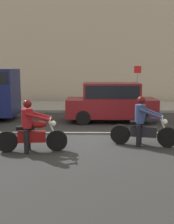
{
  "coord_description": "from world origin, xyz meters",
  "views": [
    {
      "loc": [
        0.14,
        -10.12,
        2.51
      ],
      "look_at": [
        0.02,
        -0.67,
        1.05
      ],
      "focal_mm": 46.57,
      "sensor_mm": 36.0,
      "label": 1
    }
  ],
  "objects_px": {
    "motorcycle_with_rider_denim_blue": "(143,126)",
    "street_sign_post": "(137,81)",
    "motorcycle_with_rider_crimson": "(31,131)",
    "parked_hatchback_maroon": "(111,102)"
  },
  "relations": [
    {
      "from": "motorcycle_with_rider_crimson",
      "to": "parked_hatchback_maroon",
      "type": "bearing_deg",
      "value": 60.75
    },
    {
      "from": "motorcycle_with_rider_crimson",
      "to": "parked_hatchback_maroon",
      "type": "xyz_separation_m",
      "value": [
        2.72,
        4.85,
        0.3
      ]
    },
    {
      "from": "motorcycle_with_rider_denim_blue",
      "to": "street_sign_post",
      "type": "distance_m",
      "value": 9.2
    },
    {
      "from": "motorcycle_with_rider_crimson",
      "to": "street_sign_post",
      "type": "relative_size",
      "value": 0.86
    },
    {
      "from": "street_sign_post",
      "to": "motorcycle_with_rider_crimson",
      "type": "bearing_deg",
      "value": -115.62
    },
    {
      "from": "motorcycle_with_rider_crimson",
      "to": "street_sign_post",
      "type": "xyz_separation_m",
      "value": [
        4.69,
        9.78,
        1.0
      ]
    },
    {
      "from": "motorcycle_with_rider_denim_blue",
      "to": "motorcycle_with_rider_crimson",
      "type": "height_order",
      "value": "motorcycle_with_rider_denim_blue"
    },
    {
      "from": "parked_hatchback_maroon",
      "to": "street_sign_post",
      "type": "bearing_deg",
      "value": 68.2
    },
    {
      "from": "motorcycle_with_rider_denim_blue",
      "to": "parked_hatchback_maroon",
      "type": "distance_m",
      "value": 4.21
    },
    {
      "from": "motorcycle_with_rider_denim_blue",
      "to": "motorcycle_with_rider_crimson",
      "type": "xyz_separation_m",
      "value": [
        -3.47,
        -0.71,
        -0.01
      ]
    }
  ]
}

